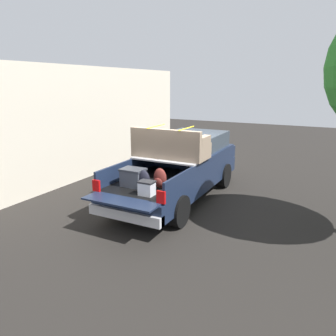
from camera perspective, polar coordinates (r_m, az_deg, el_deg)
The scene contains 4 objects.
ground_plane at distance 9.89m, azimuth 1.61°, elevation -5.38°, with size 40.00×40.00×0.00m, color black.
pickup_truck at distance 9.91m, azimuth 2.52°, elevation 0.45°, with size 6.05×2.08×2.23m.
building_facade at distance 12.72m, azimuth -12.84°, elevation 8.03°, with size 11.93×0.36×3.99m, color beige.
trash_can at distance 14.84m, azimuth -2.39°, elevation 3.44°, with size 0.60×0.60×0.98m.
Camera 1 is at (-8.37, -4.03, 3.41)m, focal length 34.66 mm.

